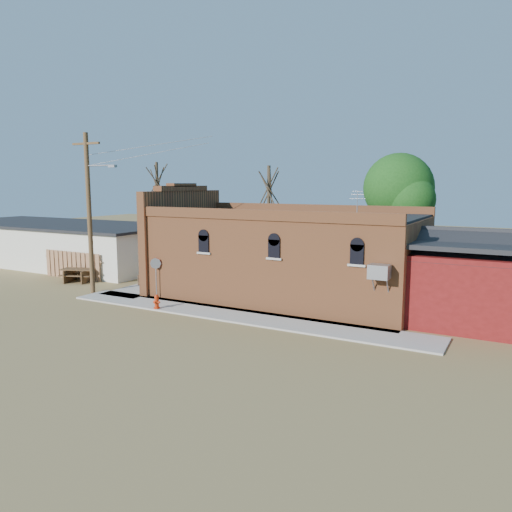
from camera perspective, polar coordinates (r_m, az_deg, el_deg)
The scene contains 15 objects.
ground at distance 23.90m, azimuth -6.60°, elevation -6.87°, with size 120.00×120.00×0.00m, color olive.
sidewalk_south at distance 23.82m, azimuth -2.37°, elevation -6.78°, with size 19.00×2.20×0.08m, color #9E9991.
sidewalk_west at distance 32.26m, azimuth -9.57°, elevation -2.90°, with size 2.60×10.00×0.08m, color #9E9991.
brick_bar at distance 27.25m, azimuth 2.86°, elevation 0.07°, with size 16.40×7.97×6.30m.
red_shed at distance 24.66m, azimuth 23.94°, elevation -1.67°, with size 5.40×6.40×4.30m.
storage_building at distance 42.30m, azimuth -21.53°, elevation 1.41°, with size 20.40×8.40×3.17m.
wood_fence at distance 35.01m, azimuth -20.24°, elevation -0.99°, with size 5.20×0.10×1.80m, color olive, non-canonical shape.
utility_pole at distance 29.43m, azimuth -18.46°, elevation 5.02°, with size 3.12×0.26×9.00m.
tree_bare_near at distance 35.76m, azimuth 1.47°, elevation 7.85°, with size 2.80×2.80×7.65m.
tree_bare_far at distance 42.73m, azimuth -11.25°, elevation 8.30°, with size 2.80×2.80×8.16m.
tree_leafy at distance 33.11m, azimuth 15.98°, elevation 7.45°, with size 4.40×4.40×8.15m.
fire_hydrant at distance 25.30m, azimuth -11.29°, elevation -5.13°, with size 0.41×0.39×0.71m.
stop_sign at distance 27.33m, azimuth -11.37°, elevation -1.27°, with size 0.52×0.38×2.20m.
trash_barrel at distance 30.17m, azimuth -10.24°, elevation -2.81°, with size 0.54×0.54×0.83m, color navy.
picnic_table at distance 33.77m, azimuth -19.62°, elevation -1.87°, with size 2.46×2.15×0.86m.
Camera 1 is at (13.43, -18.77, 6.22)m, focal length 35.00 mm.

